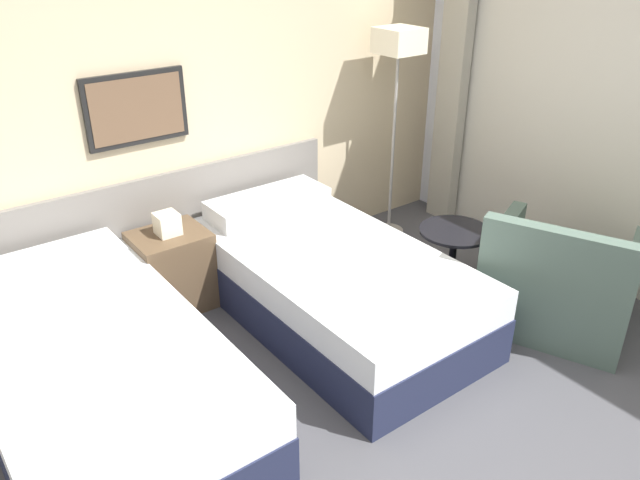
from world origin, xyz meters
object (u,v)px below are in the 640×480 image
object	(u,v)px
bed_near_door	(99,374)
side_table	(453,249)
bed_near_window	(332,282)
nightstand	(173,269)
floor_lamp	(398,59)
armchair	(559,285)

from	to	relation	value
bed_near_door	side_table	xyz separation A→B (m)	(2.32, -0.27, 0.09)
bed_near_window	side_table	bearing A→B (deg)	-18.29
nightstand	floor_lamp	bearing A→B (deg)	-1.01
floor_lamp	side_table	distance (m)	1.47
bed_near_window	nightstand	xyz separation A→B (m)	(-0.75, 0.72, 0.03)
bed_near_window	side_table	xyz separation A→B (m)	(0.82, -0.27, 0.09)
floor_lamp	nightstand	bearing A→B (deg)	178.99
floor_lamp	side_table	world-z (taller)	floor_lamp
armchair	bed_near_window	bearing A→B (deg)	27.93
bed_near_door	armchair	xyz separation A→B (m)	(2.60, -0.91, 0.02)
floor_lamp	armchair	bearing A→B (deg)	-91.51
bed_near_window	armchair	distance (m)	1.42
bed_near_door	floor_lamp	world-z (taller)	floor_lamp
bed_near_door	floor_lamp	xyz separation A→B (m)	(2.64, 0.69, 1.15)
bed_near_door	side_table	bearing A→B (deg)	-6.66
bed_near_window	side_table	world-z (taller)	bed_near_window
nightstand	armchair	size ratio (longest dim) A/B	0.61
floor_lamp	bed_near_window	bearing A→B (deg)	-148.81
side_table	floor_lamp	bearing A→B (deg)	71.52
armchair	side_table	bearing A→B (deg)	1.17
nightstand	floor_lamp	world-z (taller)	floor_lamp
bed_near_window	armchair	bearing A→B (deg)	-39.50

